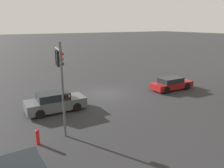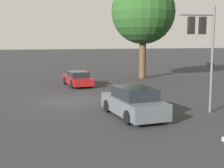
% 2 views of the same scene
% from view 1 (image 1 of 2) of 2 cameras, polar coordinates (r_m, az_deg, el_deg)
% --- Properties ---
extents(ground_plane, '(300.00, 300.00, 0.00)m').
position_cam_1_polar(ground_plane, '(21.89, -1.80, -2.45)').
color(ground_plane, '#28282B').
extents(traffic_signal, '(0.56, 2.13, 5.75)m').
position_cam_1_polar(traffic_signal, '(13.38, -13.22, 3.33)').
color(traffic_signal, '#515456').
rests_on(traffic_signal, ground_plane).
extents(crossing_car_0, '(4.67, 1.90, 1.30)m').
position_cam_1_polar(crossing_car_0, '(23.84, 15.26, 0.08)').
color(crossing_car_0, maroon).
rests_on(crossing_car_0, ground_plane).
extents(crossing_car_1, '(4.61, 2.04, 1.55)m').
position_cam_1_polar(crossing_car_1, '(17.89, -14.64, -4.59)').
color(crossing_car_1, '#4C5156').
rests_on(crossing_car_1, ground_plane).
extents(fire_hydrant, '(0.22, 0.22, 0.92)m').
position_cam_1_polar(fire_hydrant, '(13.49, -18.85, -12.87)').
color(fire_hydrant, red).
rests_on(fire_hydrant, ground_plane).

